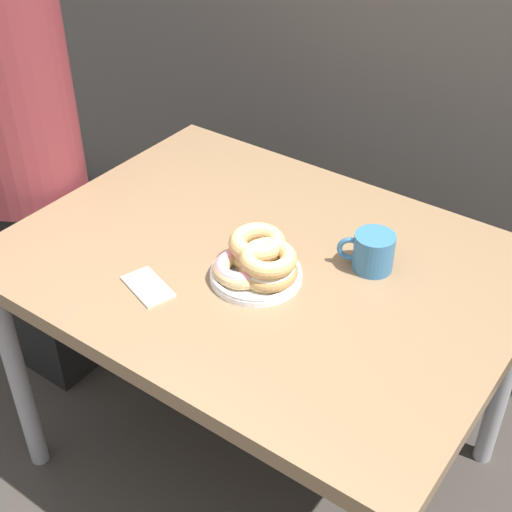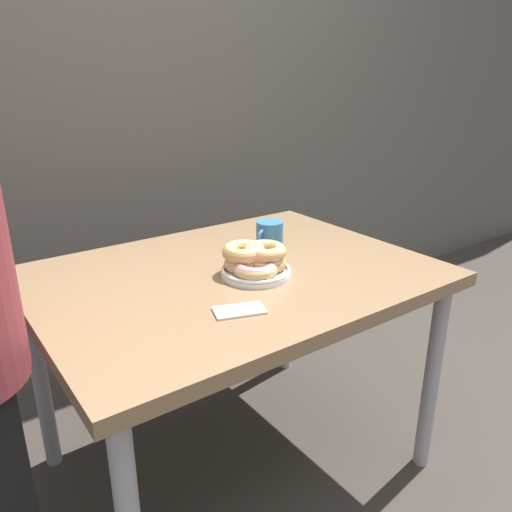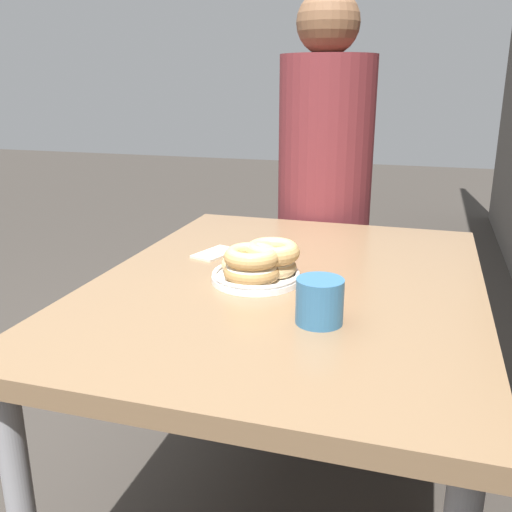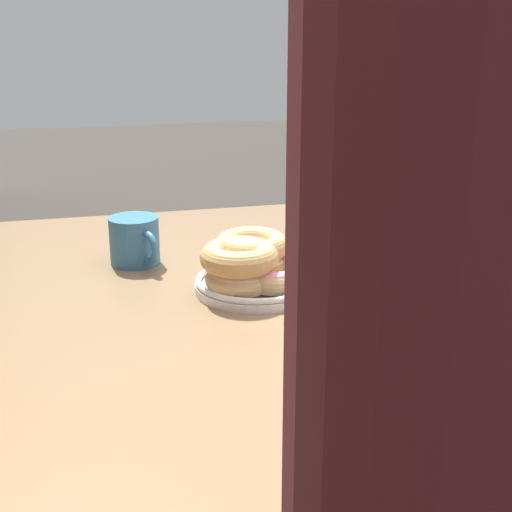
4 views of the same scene
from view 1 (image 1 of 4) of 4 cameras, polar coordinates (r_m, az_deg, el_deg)
name	(u,v)px [view 1 (image 1 of 4)]	position (r m, az deg, el deg)	size (l,w,h in m)	color
dining_table	(263,283)	(1.65, 0.53, -2.16)	(1.14, 0.86, 0.71)	#846647
donut_plate	(258,261)	(1.53, 0.15, -0.41)	(0.22, 0.22, 0.09)	white
coffee_mug	(372,251)	(1.58, 9.29, 0.37)	(0.12, 0.09, 0.09)	teal
person_figure	(20,155)	(2.02, -18.34, 7.64)	(0.33, 0.32, 1.42)	black
napkin	(148,287)	(1.54, -8.65, -2.45)	(0.14, 0.10, 0.01)	beige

